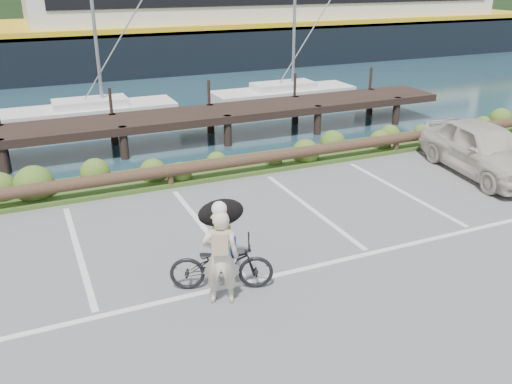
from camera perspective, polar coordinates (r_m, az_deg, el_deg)
ground at (r=10.02m, az=-1.80°, el=-8.37°), size 72.00×72.00×0.00m
harbor_backdrop at (r=86.71m, az=-22.47°, el=17.17°), size 170.00×160.00×30.00m
vegetation_strip at (r=14.60m, az=-9.68°, el=1.61°), size 34.00×1.60×0.10m
log_rail at (r=13.98m, az=-8.93°, el=0.50°), size 32.00×0.30×0.60m
bicycle at (r=9.33m, az=-3.66°, el=-7.59°), size 1.88×1.22×0.93m
cyclist at (r=8.79m, az=-3.75°, el=-6.85°), size 0.71×0.59×1.66m
dog at (r=9.52m, az=-3.71°, el=-2.17°), size 0.69×0.93×0.49m
parked_car at (r=15.75m, az=22.80°, el=4.23°), size 2.29×4.37×1.42m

